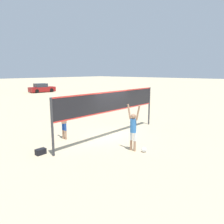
{
  "coord_description": "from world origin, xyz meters",
  "views": [
    {
      "loc": [
        -8.68,
        -7.7,
        3.56
      ],
      "look_at": [
        0.0,
        0.0,
        1.37
      ],
      "focal_mm": 35.0,
      "sensor_mm": 36.0,
      "label": 1
    }
  ],
  "objects_px": {
    "player_spiker": "(133,127)",
    "gear_bag": "(41,152)",
    "volleyball_net": "(112,104)",
    "volleyball": "(144,150)",
    "parked_car_near": "(42,88)",
    "player_blocker": "(64,118)"
  },
  "relations": [
    {
      "from": "player_spiker",
      "to": "gear_bag",
      "type": "distance_m",
      "value": 4.19
    },
    {
      "from": "gear_bag",
      "to": "volleyball_net",
      "type": "bearing_deg",
      "value": -7.88
    },
    {
      "from": "gear_bag",
      "to": "parked_car_near",
      "type": "distance_m",
      "value": 29.56
    },
    {
      "from": "volleyball",
      "to": "parked_car_near",
      "type": "height_order",
      "value": "parked_car_near"
    },
    {
      "from": "volleyball_net",
      "to": "parked_car_near",
      "type": "relative_size",
      "value": 1.74
    },
    {
      "from": "player_blocker",
      "to": "gear_bag",
      "type": "height_order",
      "value": "player_blocker"
    },
    {
      "from": "player_spiker",
      "to": "gear_bag",
      "type": "bearing_deg",
      "value": 48.28
    },
    {
      "from": "volleyball_net",
      "to": "volleyball",
      "type": "height_order",
      "value": "volleyball_net"
    },
    {
      "from": "player_blocker",
      "to": "gear_bag",
      "type": "bearing_deg",
      "value": -62.81
    },
    {
      "from": "volleyball",
      "to": "parked_car_near",
      "type": "relative_size",
      "value": 0.05
    },
    {
      "from": "volleyball",
      "to": "gear_bag",
      "type": "xyz_separation_m",
      "value": [
        -3.21,
        3.19,
        0.01
      ]
    },
    {
      "from": "volleyball_net",
      "to": "gear_bag",
      "type": "distance_m",
      "value": 4.4
    },
    {
      "from": "volleyball_net",
      "to": "player_spiker",
      "type": "relative_size",
      "value": 3.6
    },
    {
      "from": "volleyball_net",
      "to": "volleyball",
      "type": "xyz_separation_m",
      "value": [
        -0.82,
        -2.64,
        -1.69
      ]
    },
    {
      "from": "volleyball_net",
      "to": "parked_car_near",
      "type": "distance_m",
      "value": 28.23
    },
    {
      "from": "volleyball_net",
      "to": "player_spiker",
      "type": "bearing_deg",
      "value": -114.84
    },
    {
      "from": "volleyball_net",
      "to": "player_spiker",
      "type": "distance_m",
      "value": 2.47
    },
    {
      "from": "volleyball_net",
      "to": "volleyball",
      "type": "distance_m",
      "value": 3.24
    },
    {
      "from": "player_spiker",
      "to": "player_blocker",
      "type": "distance_m",
      "value": 3.88
    },
    {
      "from": "volleyball",
      "to": "parked_car_near",
      "type": "bearing_deg",
      "value": 67.2
    },
    {
      "from": "player_spiker",
      "to": "parked_car_near",
      "type": "bearing_deg",
      "value": -23.45
    },
    {
      "from": "player_blocker",
      "to": "gear_bag",
      "type": "distance_m",
      "value": 2.48
    }
  ]
}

